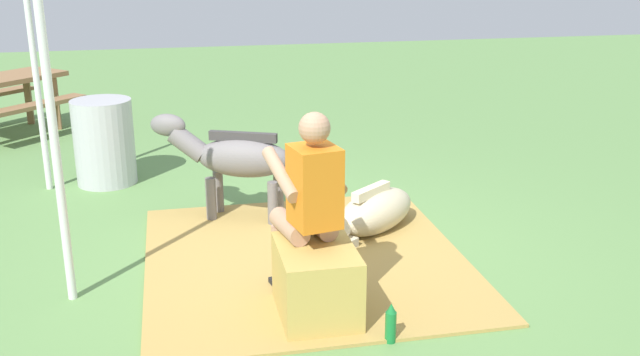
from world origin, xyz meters
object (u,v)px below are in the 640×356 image
object	(u,v)px
pony_lying	(369,213)
water_barrel	(104,142)
hay_bale	(316,282)
tent_pole_right	(35,67)
person_seated	(308,200)
tent_pole_left	(53,128)
soda_bottle	(391,323)
picnic_bench	(3,91)
pony_standing	(234,158)

from	to	relation	value
pony_lying	water_barrel	bearing A→B (deg)	50.11
hay_bale	tent_pole_right	size ratio (longest dim) A/B	0.27
pony_lying	tent_pole_right	distance (m)	3.50
person_seated	water_barrel	world-z (taller)	person_seated
water_barrel	tent_pole_right	size ratio (longest dim) A/B	0.35
person_seated	tent_pole_left	bearing A→B (deg)	74.86
pony_lying	soda_bottle	size ratio (longest dim) A/B	4.63
water_barrel	soda_bottle	bearing A→B (deg)	-151.69
tent_pole_left	soda_bottle	bearing A→B (deg)	-116.71
hay_bale	tent_pole_left	bearing A→B (deg)	69.80
water_barrel	person_seated	bearing A→B (deg)	-153.16
person_seated	picnic_bench	bearing A→B (deg)	28.93
person_seated	soda_bottle	distance (m)	0.95
picnic_bench	tent_pole_right	bearing A→B (deg)	-160.65
tent_pole_right	picnic_bench	world-z (taller)	tent_pole_right
picnic_bench	pony_lying	bearing A→B (deg)	-138.58
person_seated	pony_lying	distance (m)	1.46
person_seated	picnic_bench	world-z (taller)	person_seated
pony_standing	picnic_bench	distance (m)	4.35
soda_bottle	hay_bale	bearing A→B (deg)	43.05
picnic_bench	tent_pole_left	bearing A→B (deg)	-164.82
soda_bottle	tent_pole_right	bearing A→B (deg)	35.43
pony_standing	soda_bottle	distance (m)	2.44
person_seated	picnic_bench	distance (m)	5.98
hay_bale	water_barrel	xyz separation A→B (m)	(3.17, 1.54, 0.19)
pony_standing	picnic_bench	bearing A→B (deg)	36.09
pony_lying	water_barrel	world-z (taller)	water_barrel
hay_bale	tent_pole_right	world-z (taller)	tent_pole_right
person_seated	picnic_bench	size ratio (longest dim) A/B	0.69
tent_pole_right	hay_bale	bearing A→B (deg)	-145.71
pony_lying	tent_pole_right	world-z (taller)	tent_pole_right
soda_bottle	tent_pole_right	xyz separation A→B (m)	(3.50, 2.49, 1.09)
pony_standing	water_barrel	xyz separation A→B (m)	(1.29, 1.19, -0.14)
person_seated	pony_standing	distance (m)	1.75
pony_lying	water_barrel	size ratio (longest dim) A/B	1.41
pony_lying	soda_bottle	bearing A→B (deg)	168.98
person_seated	water_barrel	size ratio (longest dim) A/B	1.59
hay_bale	person_seated	distance (m)	0.54
water_barrel	tent_pole_right	bearing A→B (deg)	98.37
hay_bale	pony_lying	size ratio (longest dim) A/B	0.54
pony_lying	picnic_bench	bearing A→B (deg)	41.42
hay_bale	picnic_bench	bearing A→B (deg)	28.38
hay_bale	pony_standing	world-z (taller)	pony_standing
water_barrel	tent_pole_left	size ratio (longest dim) A/B	0.35
water_barrel	picnic_bench	world-z (taller)	water_barrel
tent_pole_right	pony_standing	bearing A→B (deg)	-124.59
hay_bale	tent_pole_left	distance (m)	1.97
pony_lying	picnic_bench	distance (m)	5.49
hay_bale	person_seated	size ratio (longest dim) A/B	0.48
person_seated	pony_standing	world-z (taller)	person_seated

